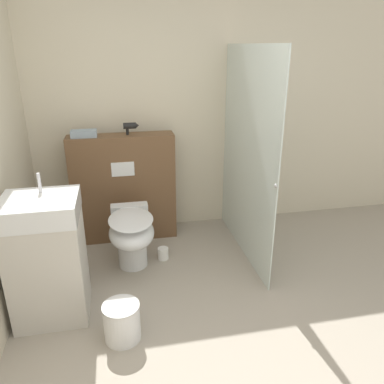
{
  "coord_description": "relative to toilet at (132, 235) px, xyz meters",
  "views": [
    {
      "loc": [
        -0.47,
        -1.68,
        1.92
      ],
      "look_at": [
        0.14,
        1.3,
        0.72
      ],
      "focal_mm": 35.0,
      "sensor_mm": 36.0,
      "label": 1
    }
  ],
  "objects": [
    {
      "name": "sink_vanity",
      "position": [
        -0.62,
        -0.51,
        0.14
      ],
      "size": [
        0.52,
        0.47,
        1.09
      ],
      "color": "beige",
      "rests_on": "ground_plane"
    },
    {
      "name": "shower_glass",
      "position": [
        1.09,
        0.13,
        0.63
      ],
      "size": [
        0.04,
        1.42,
        1.93
      ],
      "color": "silver",
      "rests_on": "ground_plane"
    },
    {
      "name": "partition_panel",
      "position": [
        -0.03,
        0.63,
        0.21
      ],
      "size": [
        1.04,
        0.25,
        1.1
      ],
      "color": "brown",
      "rests_on": "ground_plane"
    },
    {
      "name": "folded_towel",
      "position": [
        -0.37,
        0.61,
        0.8
      ],
      "size": [
        0.24,
        0.12,
        0.07
      ],
      "color": "#8C9EAD",
      "rests_on": "partition_panel"
    },
    {
      "name": "ground_plane",
      "position": [
        0.41,
        -1.33,
        -0.34
      ],
      "size": [
        12.0,
        12.0,
        0.0
      ],
      "primitive_type": "plane",
      "color": "#9E9384"
    },
    {
      "name": "waste_bin",
      "position": [
        -0.12,
        -0.89,
        -0.2
      ],
      "size": [
        0.26,
        0.26,
        0.28
      ],
      "color": "silver",
      "rests_on": "ground_plane"
    },
    {
      "name": "wall_back",
      "position": [
        0.41,
        0.87,
        0.91
      ],
      "size": [
        8.0,
        0.06,
        2.5
      ],
      "color": "beige",
      "rests_on": "ground_plane"
    },
    {
      "name": "spare_toilet_roll",
      "position": [
        0.29,
        0.09,
        -0.28
      ],
      "size": [
        0.1,
        0.1,
        0.11
      ],
      "color": "white",
      "rests_on": "ground_plane"
    },
    {
      "name": "hair_drier",
      "position": [
        0.07,
        0.63,
        0.85
      ],
      "size": [
        0.15,
        0.06,
        0.12
      ],
      "color": "black",
      "rests_on": "partition_panel"
    },
    {
      "name": "toilet",
      "position": [
        0.0,
        0.0,
        0.0
      ],
      "size": [
        0.39,
        0.63,
        0.53
      ],
      "color": "white",
      "rests_on": "ground_plane"
    }
  ]
}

